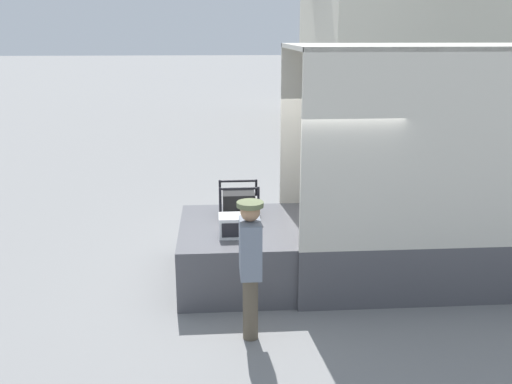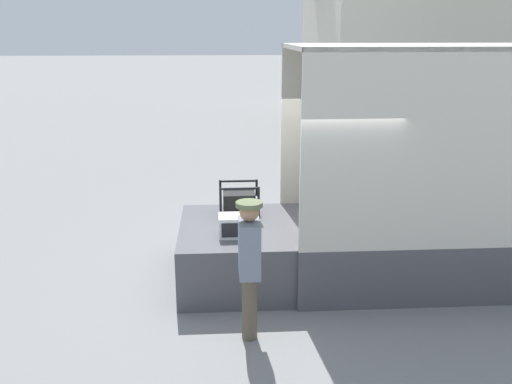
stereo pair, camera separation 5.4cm
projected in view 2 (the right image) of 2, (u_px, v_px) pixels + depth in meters
ground_plane at (287, 277)px, 8.42m from camera, size 160.00×160.00×0.00m
tailgate_deck at (234, 252)px, 8.26m from camera, size 1.56×2.08×0.82m
microwave at (235, 226)px, 7.71m from camera, size 0.45×0.37×0.29m
portable_generator at (240, 204)px, 8.53m from camera, size 0.59×0.47×0.50m
worker_person at (249, 257)px, 6.47m from camera, size 0.30×0.44×1.68m
house_backdrop at (425, 13)px, 21.17m from camera, size 8.37×8.33×8.11m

